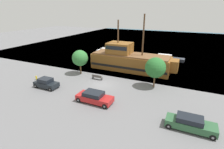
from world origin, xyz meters
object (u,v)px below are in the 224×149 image
at_px(fire_hydrant, 36,78).
at_px(bench_promenade_east, 97,77).
at_px(moored_boat_dockside, 166,58).
at_px(pirate_ship, 130,60).
at_px(parked_car_curb_rear, 46,83).
at_px(parked_car_curb_mid, 94,97).
at_px(parked_car_curb_front, 190,123).
at_px(moored_boat_outer, 106,51).

height_order(fire_hydrant, bench_promenade_east, bench_promenade_east).
bearing_deg(bench_promenade_east, moored_boat_dockside, 63.29).
height_order(pirate_ship, parked_car_curb_rear, pirate_ship).
bearing_deg(parked_car_curb_rear, moored_boat_dockside, 58.94).
distance_m(moored_boat_dockside, parked_car_curb_mid, 25.62).
distance_m(parked_car_curb_front, fire_hydrant, 24.90).
relative_size(pirate_ship, moored_boat_outer, 3.13).
distance_m(moored_boat_outer, parked_car_curb_rear, 24.11).
height_order(moored_boat_outer, parked_car_curb_mid, parked_car_curb_mid).
bearing_deg(moored_boat_outer, fire_hydrant, -95.79).
bearing_deg(parked_car_curb_rear, fire_hydrant, 157.16).
height_order(pirate_ship, moored_boat_outer, pirate_ship).
bearing_deg(pirate_ship, parked_car_curb_front, -52.17).
distance_m(moored_boat_dockside, fire_hydrant, 29.15).
xyz_separation_m(moored_boat_outer, fire_hydrant, (-2.27, -22.40, -0.16)).
xyz_separation_m(parked_car_curb_front, fire_hydrant, (-24.68, 3.28, -0.32)).
relative_size(pirate_ship, parked_car_curb_front, 3.49).
relative_size(moored_boat_dockside, moored_boat_outer, 1.47).
bearing_deg(fire_hydrant, bench_promenade_east, 25.90).
height_order(parked_car_curb_mid, fire_hydrant, parked_car_curb_mid).
bearing_deg(moored_boat_outer, bench_promenade_east, -68.03).
bearing_deg(parked_car_curb_front, bench_promenade_east, 152.66).
xyz_separation_m(parked_car_curb_mid, bench_promenade_east, (-3.62, 7.10, -0.30)).
bearing_deg(parked_car_curb_mid, pirate_ship, 91.38).
bearing_deg(parked_car_curb_rear, moored_boat_outer, 93.91).
relative_size(moored_boat_dockside, parked_car_curb_front, 1.64).
xyz_separation_m(pirate_ship, fire_hydrant, (-12.73, -12.12, -1.57)).
distance_m(pirate_ship, moored_boat_outer, 14.74).
xyz_separation_m(moored_boat_outer, parked_car_curb_rear, (1.65, -24.05, 0.17)).
bearing_deg(fire_hydrant, parked_car_curb_mid, -10.85).
xyz_separation_m(moored_boat_dockside, parked_car_curb_rear, (-14.57, -24.19, 0.24)).
bearing_deg(moored_boat_dockside, pirate_ship, -118.92).
xyz_separation_m(moored_boat_dockside, bench_promenade_east, (-9.03, -17.94, -0.06)).
distance_m(pirate_ship, moored_boat_dockside, 12.00).
relative_size(parked_car_curb_front, bench_promenade_east, 2.60).
distance_m(parked_car_curb_rear, fire_hydrant, 4.26).
xyz_separation_m(moored_boat_dockside, parked_car_curb_front, (6.20, -25.81, 0.23)).
relative_size(moored_boat_outer, parked_car_curb_front, 1.11).
height_order(moored_boat_outer, parked_car_curb_rear, parked_car_curb_rear).
relative_size(moored_boat_outer, parked_car_curb_rear, 1.42).
bearing_deg(pirate_ship, bench_promenade_east, -113.49).
relative_size(pirate_ship, parked_car_curb_mid, 3.51).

